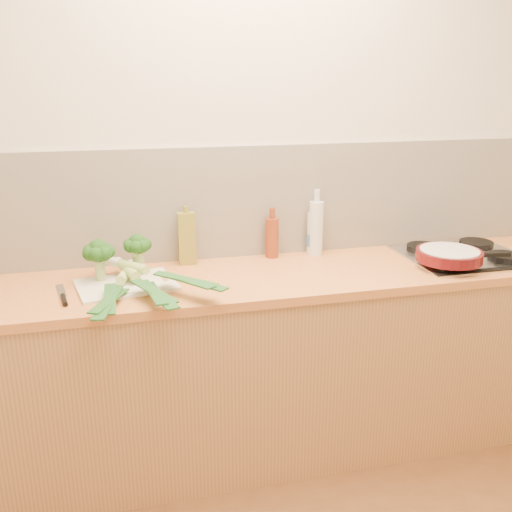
% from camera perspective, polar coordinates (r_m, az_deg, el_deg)
% --- Properties ---
extents(room_shell, '(3.50, 3.50, 3.50)m').
position_cam_1_polar(room_shell, '(2.77, -0.80, 5.41)').
color(room_shell, beige).
rests_on(room_shell, ground).
extents(counter, '(3.20, 0.62, 0.90)m').
position_cam_1_polar(counter, '(2.75, 0.68, -10.69)').
color(counter, '#AB7E47').
rests_on(counter, ground).
extents(gas_hob, '(0.58, 0.50, 0.04)m').
position_cam_1_polar(gas_hob, '(2.97, 20.11, 0.11)').
color(gas_hob, silver).
rests_on(gas_hob, counter).
extents(chopping_board, '(0.45, 0.36, 0.01)m').
position_cam_1_polar(chopping_board, '(2.48, -12.85, -2.82)').
color(chopping_board, white).
rests_on(chopping_board, counter).
extents(broccoli_left, '(0.14, 0.14, 0.18)m').
position_cam_1_polar(broccoli_left, '(2.51, -15.47, 0.35)').
color(broccoli_left, '#91AC64').
rests_on(broccoli_left, chopping_board).
extents(broccoli_right, '(0.12, 0.12, 0.19)m').
position_cam_1_polar(broccoli_right, '(2.54, -11.78, 0.92)').
color(broccoli_right, '#91AC64').
rests_on(broccoli_right, chopping_board).
extents(leek_front, '(0.20, 0.63, 0.04)m').
position_cam_1_polar(leek_front, '(2.43, -13.46, -2.57)').
color(leek_front, white).
rests_on(leek_front, chopping_board).
extents(leek_mid, '(0.23, 0.64, 0.04)m').
position_cam_1_polar(leek_mid, '(2.42, -11.84, -2.10)').
color(leek_mid, white).
rests_on(leek_mid, chopping_board).
extents(leek_back, '(0.50, 0.55, 0.04)m').
position_cam_1_polar(leek_back, '(2.45, -11.02, -1.36)').
color(leek_back, white).
rests_on(leek_back, chopping_board).
extents(chefs_knife, '(0.07, 0.27, 0.02)m').
position_cam_1_polar(chefs_knife, '(2.40, -18.72, -3.97)').
color(chefs_knife, silver).
rests_on(chefs_knife, counter).
extents(skillet, '(0.44, 0.30, 0.05)m').
position_cam_1_polar(skillet, '(2.77, 18.81, 0.10)').
color(skillet, '#4C0C10').
rests_on(skillet, gas_hob).
extents(oil_tin, '(0.08, 0.05, 0.28)m').
position_cam_1_polar(oil_tin, '(2.69, -6.94, 1.79)').
color(oil_tin, olive).
rests_on(oil_tin, counter).
extents(glass_bottle, '(0.07, 0.07, 0.33)m').
position_cam_1_polar(glass_bottle, '(2.83, 6.02, 2.87)').
color(glass_bottle, silver).
rests_on(glass_bottle, counter).
extents(amber_bottle, '(0.06, 0.06, 0.25)m').
position_cam_1_polar(amber_bottle, '(2.78, 1.61, 1.93)').
color(amber_bottle, maroon).
rests_on(amber_bottle, counter).
extents(water_bottle, '(0.08, 0.08, 0.24)m').
position_cam_1_polar(water_bottle, '(2.85, 5.88, 2.15)').
color(water_bottle, silver).
rests_on(water_bottle, counter).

